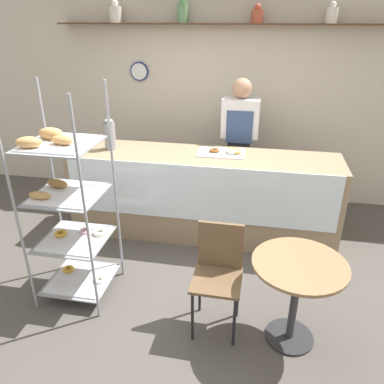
# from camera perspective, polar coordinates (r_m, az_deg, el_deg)

# --- Properties ---
(ground_plane) EXTENTS (14.00, 14.00, 0.00)m
(ground_plane) POSITION_cam_1_polar(r_m,az_deg,el_deg) (3.69, -1.05, -13.96)
(ground_plane) COLOR #4C4742
(back_wall) EXTENTS (10.00, 0.30, 2.70)m
(back_wall) POSITION_cam_1_polar(r_m,az_deg,el_deg) (5.08, 3.91, 14.32)
(back_wall) COLOR beige
(back_wall) RESTS_ON ground_plane
(display_counter) EXTENTS (2.96, 0.69, 0.97)m
(display_counter) POSITION_cam_1_polar(r_m,az_deg,el_deg) (4.26, 1.63, -0.43)
(display_counter) COLOR #937A5B
(display_counter) RESTS_ON ground_plane
(pastry_rack) EXTENTS (0.61, 0.61, 1.88)m
(pastry_rack) POSITION_cam_1_polar(r_m,az_deg,el_deg) (3.31, -18.45, -1.88)
(pastry_rack) COLOR gray
(pastry_rack) RESTS_ON ground_plane
(person_worker) EXTENTS (0.44, 0.23, 1.69)m
(person_worker) POSITION_cam_1_polar(r_m,az_deg,el_deg) (4.63, 7.19, 7.50)
(person_worker) COLOR #282833
(person_worker) RESTS_ON ground_plane
(cafe_table) EXTENTS (0.69, 0.69, 0.73)m
(cafe_table) POSITION_cam_1_polar(r_m,az_deg,el_deg) (2.95, 15.72, -13.20)
(cafe_table) COLOR #262628
(cafe_table) RESTS_ON ground_plane
(cafe_chair) EXTENTS (0.38, 0.38, 0.89)m
(cafe_chair) POSITION_cam_1_polar(r_m,az_deg,el_deg) (3.00, 4.07, -11.22)
(cafe_chair) COLOR black
(cafe_chair) RESTS_ON ground_plane
(coffee_carafe) EXTENTS (0.12, 0.12, 0.34)m
(coffee_carafe) POSITION_cam_1_polar(r_m,az_deg,el_deg) (4.31, -12.42, 8.57)
(coffee_carafe) COLOR gray
(coffee_carafe) RESTS_ON display_counter
(donut_tray_counter) EXTENTS (0.51, 0.34, 0.05)m
(donut_tray_counter) POSITION_cam_1_polar(r_m,az_deg,el_deg) (4.13, 5.04, 6.12)
(donut_tray_counter) COLOR silver
(donut_tray_counter) RESTS_ON display_counter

